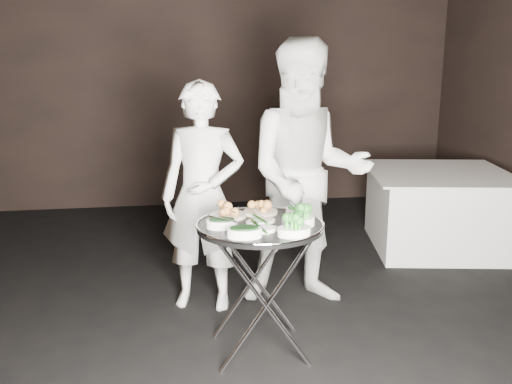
{
  "coord_description": "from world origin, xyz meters",
  "views": [
    {
      "loc": [
        -0.34,
        -3.13,
        1.74
      ],
      "look_at": [
        0.17,
        0.1,
        0.95
      ],
      "focal_mm": 40.0,
      "sensor_mm": 36.0,
      "label": 1
    }
  ],
  "objects": [
    {
      "name": "wall_back",
      "position": [
        0.0,
        3.52,
        1.5
      ],
      "size": [
        6.0,
        0.05,
        3.0
      ],
      "primitive_type": "cube",
      "color": "black",
      "rests_on": "floor"
    },
    {
      "name": "floor",
      "position": [
        0.0,
        0.0,
        -0.03
      ],
      "size": [
        6.0,
        7.0,
        0.05
      ],
      "primitive_type": "cube",
      "color": "black",
      "rests_on": "ground"
    },
    {
      "name": "potato_plate_a",
      "position": [
        0.0,
        0.12,
        0.83
      ],
      "size": [
        0.22,
        0.22,
        0.08
      ],
      "rotation": [
        0.0,
        0.0,
        0.37
      ],
      "color": "beige",
      "rests_on": "serving_tray"
    },
    {
      "name": "broccoli_bowl_b",
      "position": [
        0.31,
        -0.29,
        0.83
      ],
      "size": [
        0.19,
        0.15,
        0.08
      ],
      "rotation": [
        0.0,
        0.0,
        0.09
      ],
      "color": "silver",
      "rests_on": "serving_tray"
    },
    {
      "name": "waiter_right",
      "position": [
        0.61,
        0.63,
        0.93
      ],
      "size": [
        0.98,
        0.8,
        1.85
      ],
      "primitive_type": "imported",
      "rotation": [
        0.0,
        0.0,
        -0.11
      ],
      "color": "silver",
      "rests_on": "floor"
    },
    {
      "name": "spinach_bowl_b",
      "position": [
        0.05,
        -0.28,
        0.83
      ],
      "size": [
        0.19,
        0.13,
        0.08
      ],
      "rotation": [
        0.0,
        0.0,
        -0.03
      ],
      "color": "silver",
      "rests_on": "serving_tray"
    },
    {
      "name": "dining_table",
      "position": [
        2.08,
        1.58,
        0.36
      ],
      "size": [
        1.24,
        1.24,
        0.71
      ],
      "rotation": [
        0.0,
        0.0,
        -0.18
      ],
      "color": "white",
      "rests_on": "floor"
    },
    {
      "name": "greens_bowl",
      "position": [
        0.41,
        0.09,
        0.83
      ],
      "size": [
        0.13,
        0.13,
        0.08
      ],
      "rotation": [
        0.0,
        0.0,
        -0.21
      ],
      "color": "silver",
      "rests_on": "serving_tray"
    },
    {
      "name": "spinach_bowl_a",
      "position": [
        -0.05,
        -0.1,
        0.83
      ],
      "size": [
        0.19,
        0.14,
        0.07
      ],
      "rotation": [
        0.0,
        0.0,
        -0.13
      ],
      "color": "silver",
      "rests_on": "serving_tray"
    },
    {
      "name": "broccoli_bowl_a",
      "position": [
        0.38,
        -0.12,
        0.83
      ],
      "size": [
        0.2,
        0.15,
        0.08
      ],
      "rotation": [
        0.0,
        0.0,
        0.05
      ],
      "color": "silver",
      "rests_on": "serving_tray"
    },
    {
      "name": "asparagus_plate_a",
      "position": [
        0.17,
        -0.04,
        0.81
      ],
      "size": [
        0.2,
        0.15,
        0.04
      ],
      "rotation": [
        0.0,
        0.0,
        0.27
      ],
      "color": "silver",
      "rests_on": "serving_tray"
    },
    {
      "name": "tray_stand",
      "position": [
        0.17,
        -0.05,
        0.44
      ],
      "size": [
        0.53,
        0.45,
        0.78
      ],
      "rotation": [
        0.0,
        0.0,
        0.09
      ],
      "color": "silver",
      "rests_on": "floor"
    },
    {
      "name": "potato_plate_b",
      "position": [
        0.21,
        0.16,
        0.83
      ],
      "size": [
        0.21,
        0.21,
        0.08
      ],
      "rotation": [
        0.0,
        0.0,
        0.18
      ],
      "color": "beige",
      "rests_on": "serving_tray"
    },
    {
      "name": "waiter_left",
      "position": [
        -0.11,
        0.66,
        0.79
      ],
      "size": [
        0.66,
        0.53,
        1.58
      ],
      "primitive_type": "imported",
      "rotation": [
        0.0,
        0.0,
        -0.29
      ],
      "color": "silver",
      "rests_on": "floor"
    },
    {
      "name": "asparagus_plate_b",
      "position": [
        0.14,
        -0.2,
        0.82
      ],
      "size": [
        0.22,
        0.14,
        0.04
      ],
      "rotation": [
        0.0,
        0.0,
        0.15
      ],
      "color": "silver",
      "rests_on": "serving_tray"
    },
    {
      "name": "serving_tray",
      "position": [
        0.17,
        -0.05,
        0.79
      ],
      "size": [
        0.74,
        0.74,
        0.04
      ],
      "color": "black",
      "rests_on": "tray_stand"
    },
    {
      "name": "serving_utensils",
      "position": [
        0.19,
        0.02,
        0.85
      ],
      "size": [
        0.59,
        0.43,
        0.01
      ],
      "color": "silver",
      "rests_on": "serving_tray"
    }
  ]
}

